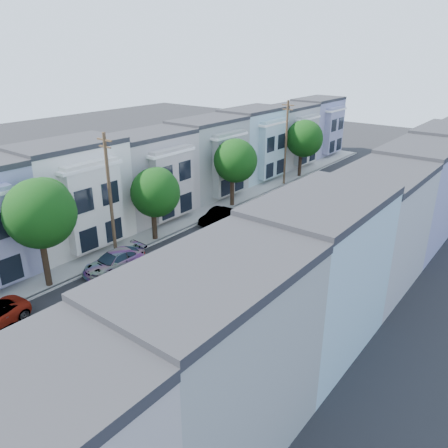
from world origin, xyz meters
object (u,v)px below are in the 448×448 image
Objects in this scene: utility_pole_far at (286,143)px; parked_right_b at (180,328)px; utility_pole_near at (110,198)px; tree_d at (235,161)px; tree_far_r at (403,167)px; parked_left_d at (217,216)px; parked_right_d at (373,197)px; tree_c at (155,193)px; parked_left_c at (115,261)px; lead_sedan at (314,214)px; fedex_truck at (276,227)px; parked_right_c at (336,223)px; tree_e at (304,139)px; parked_right_a at (93,388)px; tree_b at (40,213)px.

utility_pole_far reaches higher than parked_right_b.
tree_d is at bearing 90.01° from utility_pole_near.
tree_far_r reaches higher than parked_left_d.
utility_pole_far is 12.04m from parked_right_d.
utility_pole_far is 32.70m from parked_right_b.
tree_c is 1.20× the size of tree_far_r.
parked_right_b is at bearing -59.24° from parked_left_d.
utility_pole_near is at bearing -115.02° from tree_far_r.
utility_pole_near is 4.79m from parked_left_c.
tree_c is at bearing 106.05° from parked_left_c.
lead_sedan is 19.84m from parked_left_c.
fedex_truck is at bearing -98.71° from parked_right_d.
tree_d is at bearing -171.99° from parked_right_c.
tree_e is at bearing 170.78° from tree_far_r.
utility_pole_near is 12.03m from parked_left_d.
parked_right_b is at bearing -60.98° from tree_d.
tree_e is at bearing 120.54° from lead_sedan.
tree_c is 19.06m from parked_right_a.
parked_right_b is (11.20, -8.95, -3.68)m from tree_c.
lead_sedan reaches higher than parked_left_d.
tree_far_r is (13.20, 34.01, -1.73)m from tree_b.
utility_pole_near is 26.00m from utility_pole_far.
tree_d is 1.48× the size of parked_left_c.
tree_c is at bearing 123.41° from parked_right_a.
tree_e reaches higher than parked_right_c.
utility_pole_near is 2.17× the size of parked_right_b.
lead_sedan reaches higher than parked_right_c.
tree_far_r is at bearing 64.74° from lead_sedan.
utility_pole_near is at bearing 158.45° from parked_right_b.
tree_e is at bearing 90.00° from tree_d.
fedex_truck is 1.14× the size of parked_right_a.
lead_sedan is (8.59, 12.71, -3.69)m from tree_c.
parked_right_c is (11.20, -9.46, -4.53)m from utility_pole_far.
parked_right_a is at bearing -53.19° from tree_c.
tree_d is at bearing 105.05° from parked_left_d.
tree_far_r reaches higher than fedex_truck.
parked_right_c is (0.00, 26.97, -0.11)m from parked_right_a.
tree_e reaches higher than parked_left_d.
utility_pole_far is at bearing 95.34° from parked_left_c.
tree_b is 12.28m from parked_right_b.
tree_b is 10.34m from tree_c.
parked_left_c is at bearing -41.46° from utility_pole_near.
lead_sedan is 0.99× the size of parked_right_b.
parked_right_c is (11.20, 0.76, -4.37)m from tree_d.
parked_right_d is at bearing 70.48° from tree_b.
parked_right_c is 0.95× the size of parked_right_d.
utility_pole_far is 2.40× the size of parked_right_c.
parked_right_c is (11.20, -13.87, -4.41)m from tree_e.
tree_far_r is 38.89m from parked_right_a.
tree_d is 1.66× the size of parked_right_d.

